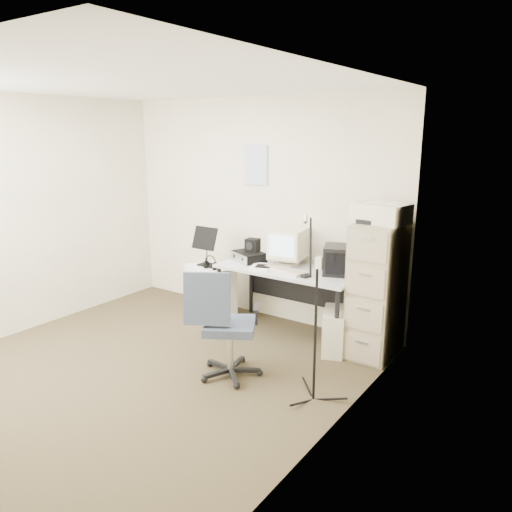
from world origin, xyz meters
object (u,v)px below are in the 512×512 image
Objects in this scene: desk at (289,301)px; side_cart at (211,293)px; filing_cabinet at (377,290)px; office_chair at (230,324)px.

desk is 2.39× the size of side_cart.
desk reaches higher than side_cart.
filing_cabinet is 1.95m from side_cart.
desk is 1.12m from office_chair.
desk is at bearing -178.19° from filing_cabinet.
office_chair is at bearing -86.60° from desk.
office_chair is (0.07, -1.12, 0.12)m from desk.
office_chair is 1.55× the size of side_cart.
filing_cabinet reaches higher than desk.
filing_cabinet reaches higher than side_cart.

